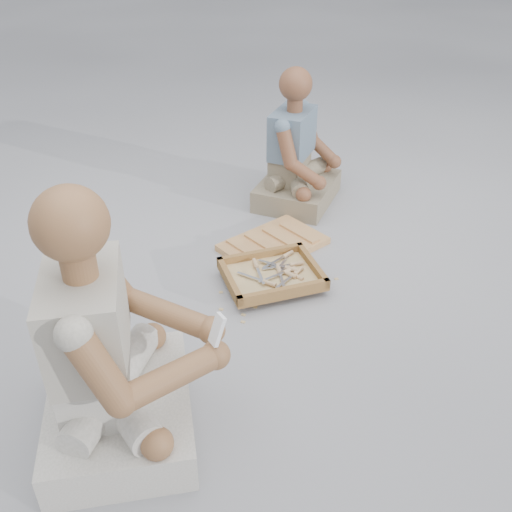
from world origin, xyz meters
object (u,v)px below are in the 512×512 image
carved_panel (273,244)px  craftsman (110,360)px  tool_tray (272,275)px  companion (297,160)px

carved_panel → craftsman: craftsman is taller
carved_panel → tool_tray: (-0.20, -0.30, 0.04)m
tool_tray → companion: 0.97m
tool_tray → craftsman: 1.12m
craftsman → carved_panel: bearing=144.7°
carved_panel → companion: size_ratio=0.65×
tool_tray → craftsman: bearing=-153.3°
companion → tool_tray: bearing=11.7°
craftsman → companion: (1.59, 1.20, -0.06)m
carved_panel → craftsman: 1.44m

